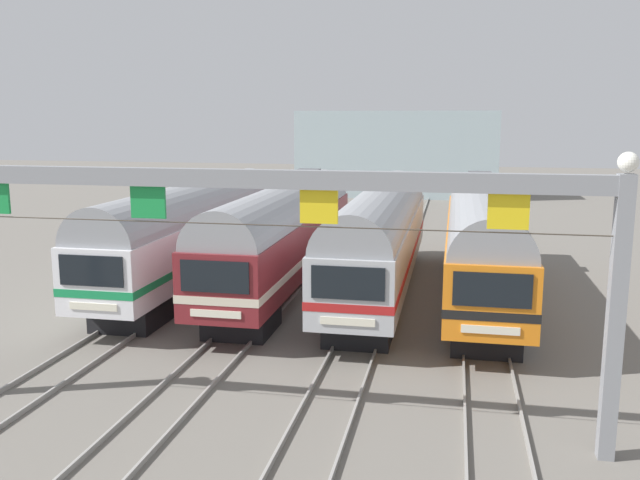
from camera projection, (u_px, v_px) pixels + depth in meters
ground_plane at (331, 292)px, 30.27m from camera, size 160.00×160.00×0.00m
track_bed at (376, 229)px, 46.66m from camera, size 14.34×70.00×0.15m
commuter_train_white at (194, 228)px, 31.02m from camera, size 2.88×18.06×4.77m
commuter_train_maroon at (284, 231)px, 30.20m from camera, size 2.88×18.06×5.05m
commuter_train_stainless at (380, 234)px, 29.37m from camera, size 2.88×18.06×4.77m
commuter_train_orange at (481, 237)px, 28.55m from camera, size 2.88×18.06×5.05m
catenary_gantry at (232, 225)px, 16.32m from camera, size 18.08×0.44×6.97m
maintenance_building at (398, 153)px, 68.23m from camera, size 19.18×10.00×8.23m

